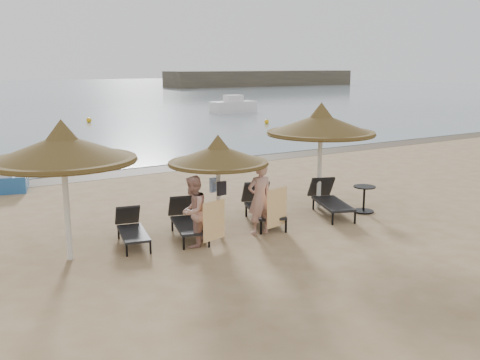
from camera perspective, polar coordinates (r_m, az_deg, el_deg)
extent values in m
plane|color=#9F835F|center=(12.66, -0.39, -6.66)|extent=(160.00, 160.00, 0.00)
cube|color=#4D4332|center=(21.00, -13.88, 0.59)|extent=(200.00, 1.60, 0.01)
cube|color=brown|center=(109.09, 2.42, 10.77)|extent=(40.00, 8.00, 3.00)
cube|color=silver|center=(47.11, -0.72, 7.78)|extent=(4.00, 1.60, 1.00)
cube|color=silver|center=(47.06, -0.72, 8.69)|extent=(1.50, 1.00, 0.60)
cylinder|color=silver|center=(11.84, -17.98, -3.04)|extent=(0.13, 0.13, 2.20)
cone|color=brown|center=(11.58, -18.41, 3.33)|extent=(3.04, 3.04, 0.58)
cone|color=brown|center=(11.54, -18.52, 5.02)|extent=(0.73, 0.73, 0.47)
cylinder|color=brown|center=(11.62, -18.32, 2.00)|extent=(2.98, 2.98, 0.10)
cylinder|color=silver|center=(13.18, -2.31, -1.85)|extent=(0.10, 0.10, 1.79)
cone|color=brown|center=(12.96, -2.35, 2.80)|extent=(2.47, 2.47, 0.47)
cone|color=brown|center=(12.92, -2.36, 4.03)|extent=(0.60, 0.60, 0.38)
cylinder|color=brown|center=(13.00, -2.34, 1.83)|extent=(2.42, 2.42, 0.09)
cylinder|color=silver|center=(15.53, 8.47, 1.02)|extent=(0.13, 0.13, 2.24)
cone|color=brown|center=(15.33, 8.63, 5.99)|extent=(3.09, 3.09, 0.59)
cone|color=brown|center=(15.29, 8.67, 7.30)|extent=(0.75, 0.75, 0.48)
cylinder|color=brown|center=(15.36, 8.59, 4.96)|extent=(3.03, 3.03, 0.11)
cylinder|color=black|center=(11.98, -11.99, -7.40)|extent=(0.05, 0.05, 0.26)
cylinder|color=black|center=(12.05, -9.52, -7.17)|extent=(0.05, 0.05, 0.26)
cylinder|color=black|center=(13.20, -12.82, -5.59)|extent=(0.05, 0.05, 0.26)
cylinder|color=black|center=(13.27, -10.59, -5.40)|extent=(0.05, 0.05, 0.26)
cube|color=black|center=(12.61, -11.32, -5.60)|extent=(0.84, 1.48, 0.06)
cube|color=black|center=(13.33, -11.92, -3.67)|extent=(0.64, 0.50, 0.53)
cylinder|color=black|center=(12.18, -6.02, -6.77)|extent=(0.05, 0.05, 0.29)
cylinder|color=black|center=(12.30, -3.33, -6.53)|extent=(0.05, 0.05, 0.29)
cylinder|color=black|center=(13.56, -7.23, -4.83)|extent=(0.05, 0.05, 0.29)
cylinder|color=black|center=(13.66, -4.80, -4.64)|extent=(0.05, 0.05, 0.29)
cube|color=black|center=(12.92, -5.44, -4.82)|extent=(1.03, 1.68, 0.06)
cube|color=black|center=(13.72, -6.24, -2.73)|extent=(0.74, 0.59, 0.59)
cylinder|color=black|center=(13.20, 2.26, -5.14)|extent=(0.06, 0.06, 0.32)
cylinder|color=black|center=(13.37, 4.92, -4.95)|extent=(0.06, 0.06, 0.32)
cylinder|color=black|center=(14.69, 0.67, -3.34)|extent=(0.06, 0.06, 0.32)
cylinder|color=black|center=(14.85, 3.08, -3.19)|extent=(0.06, 0.06, 0.32)
cube|color=black|center=(14.02, 2.64, -3.28)|extent=(1.24, 1.85, 0.07)
cube|color=black|center=(14.90, 1.64, -1.26)|extent=(0.83, 0.69, 0.65)
cylinder|color=black|center=(14.15, 9.85, -4.15)|extent=(0.06, 0.06, 0.31)
cylinder|color=black|center=(14.38, 12.16, -3.98)|extent=(0.06, 0.06, 0.31)
cylinder|color=black|center=(15.55, 7.83, -2.59)|extent=(0.06, 0.06, 0.31)
cylinder|color=black|center=(15.76, 9.97, -2.47)|extent=(0.06, 0.06, 0.31)
cube|color=black|center=(14.96, 9.86, -2.51)|extent=(1.23, 1.80, 0.07)
cube|color=black|center=(15.78, 8.65, -0.71)|extent=(0.81, 0.68, 0.63)
cylinder|color=black|center=(15.61, 13.02, -3.26)|extent=(0.58, 0.58, 0.04)
cylinder|color=black|center=(15.52, 13.08, -2.00)|extent=(0.06, 0.06, 0.70)
cylinder|color=black|center=(15.44, 13.15, -0.70)|extent=(0.62, 0.62, 0.03)
imported|color=tan|center=(12.21, -5.04, -2.75)|extent=(1.04, 1.00, 1.91)
imported|color=tan|center=(13.03, 2.11, -1.34)|extent=(0.99, 0.67, 2.09)
cube|color=orange|center=(12.15, -2.79, -4.36)|extent=(0.64, 0.16, 0.92)
cube|color=orange|center=(13.12, 3.98, -2.95)|extent=(0.69, 0.15, 0.97)
cube|color=white|center=(13.27, -2.71, -0.49)|extent=(0.30, 0.16, 0.36)
cube|color=black|center=(12.99, -1.97, -0.90)|extent=(0.25, 0.11, 0.34)
sphere|color=#F5AB0B|center=(40.49, -15.82, 6.16)|extent=(0.37, 0.37, 0.37)
sphere|color=#F5AB0B|center=(38.11, 2.86, 6.23)|extent=(0.33, 0.33, 0.33)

